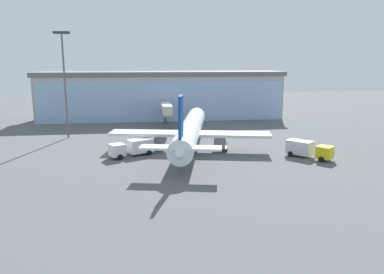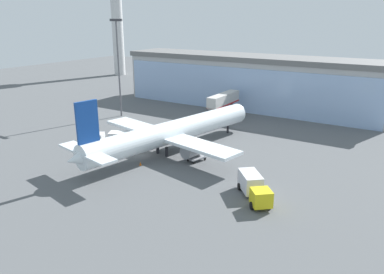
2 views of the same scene
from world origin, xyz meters
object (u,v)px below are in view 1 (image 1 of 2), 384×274
at_px(jet_bridge, 166,109).
at_px(safety_cone_nose, 192,159).
at_px(safety_cone_wingtip, 106,152).
at_px(catering_truck, 133,147).
at_px(fuel_truck, 307,149).
at_px(baggage_cart, 223,148).
at_px(apron_light_mast, 64,77).
at_px(airplane, 190,131).

bearing_deg(jet_bridge, safety_cone_nose, -176.30).
bearing_deg(jet_bridge, safety_cone_wingtip, 154.68).
distance_m(catering_truck, fuel_truck, 28.33).
bearing_deg(catering_truck, baggage_cart, 159.04).
bearing_deg(catering_truck, safety_cone_nose, 128.10).
distance_m(apron_light_mast, baggage_cart, 34.59).
height_order(airplane, baggage_cart, airplane).
distance_m(apron_light_mast, airplane, 28.37).
bearing_deg(airplane, safety_cone_wingtip, 107.05).
xyz_separation_m(catering_truck, fuel_truck, (27.89, -4.98, 0.00)).
relative_size(catering_truck, fuel_truck, 1.08).
relative_size(airplane, fuel_truck, 5.42).
xyz_separation_m(fuel_truck, safety_cone_wingtip, (-32.40, 6.91, -1.19)).
xyz_separation_m(airplane, safety_cone_nose, (-0.56, -7.37, -3.09)).
height_order(jet_bridge, baggage_cart, jet_bridge).
xyz_separation_m(jet_bridge, baggage_cart, (8.31, -25.02, -3.63)).
bearing_deg(apron_light_mast, airplane, -30.16).
distance_m(jet_bridge, airplane, 23.84).
relative_size(apron_light_mast, catering_truck, 2.80).
height_order(airplane, catering_truck, airplane).
xyz_separation_m(fuel_truck, baggage_cart, (-12.38, 6.85, -0.97)).
distance_m(jet_bridge, baggage_cart, 26.61).
height_order(catering_truck, safety_cone_wingtip, catering_truck).
bearing_deg(baggage_cart, catering_truck, -66.39).
distance_m(jet_bridge, apron_light_mast, 24.38).
bearing_deg(catering_truck, fuel_truck, 142.05).
bearing_deg(fuel_truck, baggage_cart, -159.84).
height_order(jet_bridge, safety_cone_wingtip, jet_bridge).
relative_size(apron_light_mast, baggage_cart, 6.67).
xyz_separation_m(apron_light_mast, catering_truck, (13.42, -16.74, -10.81)).
relative_size(jet_bridge, fuel_truck, 1.61).
xyz_separation_m(jet_bridge, fuel_truck, (20.69, -31.87, -2.67)).
height_order(jet_bridge, catering_truck, jet_bridge).
distance_m(airplane, safety_cone_wingtip, 14.76).
bearing_deg(jet_bridge, apron_light_mast, 116.03).
bearing_deg(baggage_cart, apron_light_mast, -100.46).
height_order(baggage_cart, safety_cone_nose, baggage_cart).
bearing_deg(safety_cone_wingtip, airplane, 5.06).
relative_size(airplane, catering_truck, 5.04).
distance_m(jet_bridge, safety_cone_nose, 31.36).
height_order(apron_light_mast, safety_cone_nose, apron_light_mast).
bearing_deg(jet_bridge, airplane, -173.76).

